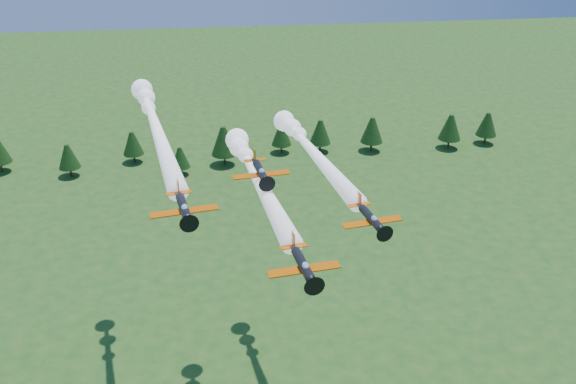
{
  "coord_description": "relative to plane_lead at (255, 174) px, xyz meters",
  "views": [
    {
      "loc": [
        -8.03,
        -67.96,
        77.6
      ],
      "look_at": [
        0.66,
        0.0,
        43.54
      ],
      "focal_mm": 40.0,
      "sensor_mm": 36.0,
      "label": 1
    }
  ],
  "objects": [
    {
      "name": "plane_lead",
      "position": [
        0.0,
        0.0,
        0.0
      ],
      "size": [
        11.07,
        43.81,
        3.7
      ],
      "rotation": [
        0.0,
        0.0,
        0.13
      ],
      "color": "black",
      "rests_on": "ground"
    },
    {
      "name": "plane_left",
      "position": [
        -14.26,
        11.94,
        3.85
      ],
      "size": [
        13.68,
        51.64,
        3.7
      ],
      "rotation": [
        0.0,
        0.0,
        0.17
      ],
      "color": "black",
      "rests_on": "ground"
    },
    {
      "name": "plane_right",
      "position": [
        9.65,
        10.89,
        -1.17
      ],
      "size": [
        12.18,
        42.95,
        3.7
      ],
      "rotation": [
        0.0,
        0.0,
        0.17
      ],
      "color": "black",
      "rests_on": "ground"
    },
    {
      "name": "plane_slot",
      "position": [
        0.25,
        -6.96,
        3.48
      ],
      "size": [
        7.59,
        8.25,
        2.66
      ],
      "rotation": [
        0.0,
        0.0,
        0.12
      ],
      "color": "black",
      "rests_on": "ground"
    },
    {
      "name": "treeline",
      "position": [
        0.28,
        96.14,
        -33.0
      ],
      "size": [
        164.85,
        18.21,
        11.85
      ],
      "color": "#382314",
      "rests_on": "ground"
    }
  ]
}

